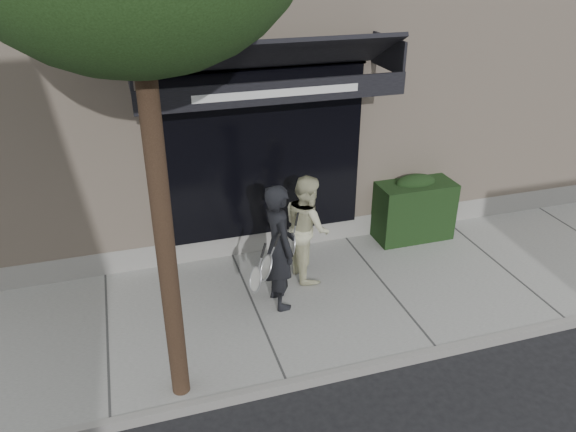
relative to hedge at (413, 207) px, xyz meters
name	(u,v)px	position (x,y,z in m)	size (l,w,h in m)	color
ground	(383,290)	(-1.10, -1.25, -0.66)	(80.00, 80.00, 0.00)	black
sidewalk	(384,287)	(-1.10, -1.25, -0.60)	(20.00, 3.00, 0.12)	gray
curb	(437,352)	(-1.10, -2.80, -0.59)	(20.00, 0.10, 0.14)	gray
building_facade	(287,48)	(-1.11, 3.71, 2.08)	(14.30, 8.04, 5.64)	beige
hedge	(413,207)	(0.00, 0.00, 0.00)	(1.30, 0.70, 1.14)	black
pedestrian_front	(279,247)	(-2.74, -1.24, 0.37)	(0.78, 0.90, 1.82)	black
pedestrian_back	(307,227)	(-2.13, -0.64, 0.28)	(0.74, 0.82, 1.63)	beige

